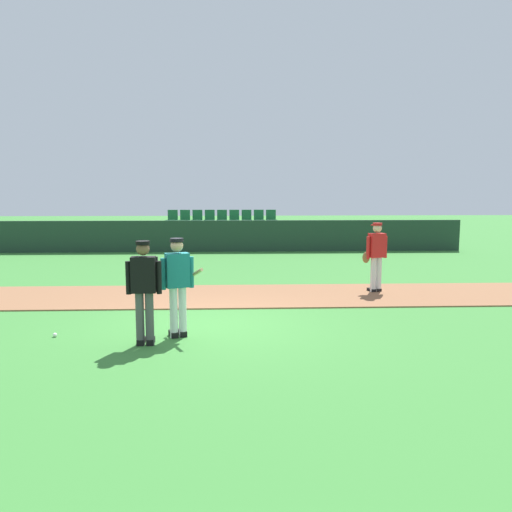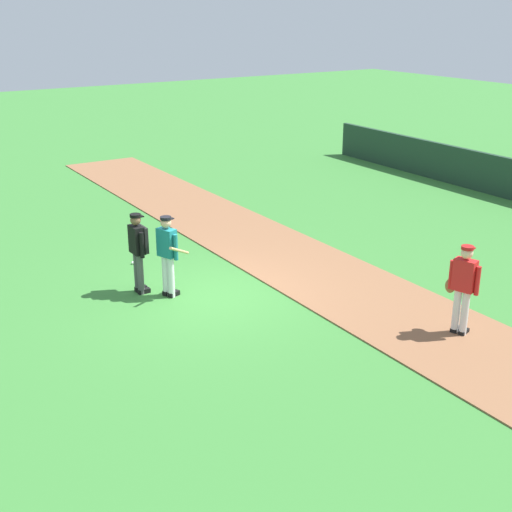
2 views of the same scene
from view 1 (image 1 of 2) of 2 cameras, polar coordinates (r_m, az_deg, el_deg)
The scene contains 8 objects.
ground_plane at distance 10.13m, azimuth -5.38°, elevation -7.63°, with size 80.00×80.00×0.00m, color #387A33.
infield_dirt_path at distance 12.82m, azimuth -4.75°, elevation -4.35°, with size 28.00×2.74×0.03m, color brown.
dugout_fence at distance 21.70m, azimuth -3.81°, elevation 2.18°, with size 20.00×0.16×1.29m, color #1E3828.
stadium_bleachers at distance 23.16m, azimuth -3.72°, elevation 2.10°, with size 5.55×2.10×1.65m.
batter_teal_jersey at distance 9.28m, azimuth -8.49°, elevation -2.94°, with size 0.75×0.69×1.76m.
umpire_home_plate at distance 8.92m, azimuth -12.07°, elevation -3.24°, with size 0.59×0.31×1.76m.
runner_red_jersey at distance 13.45m, azimuth 12.91°, elevation 0.13°, with size 0.67×0.39×1.76m.
baseball at distance 10.04m, azimuth -21.02°, elevation -8.02°, with size 0.07×0.07×0.07m, color white.
Camera 1 is at (0.53, -9.77, 2.63)m, focal length 36.80 mm.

